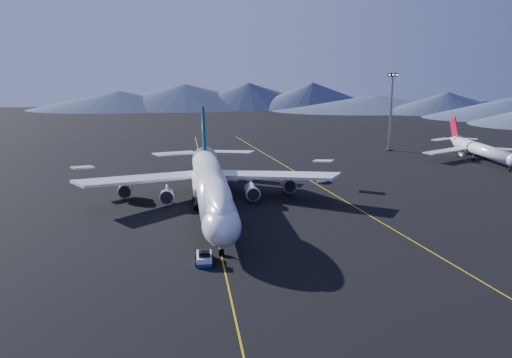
{
  "coord_description": "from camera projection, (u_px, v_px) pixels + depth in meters",
  "views": [
    {
      "loc": [
        -6.44,
        -116.67,
        33.32
      ],
      "look_at": [
        10.04,
        4.13,
        6.0
      ],
      "focal_mm": 40.0,
      "sensor_mm": 36.0,
      "label": 1
    }
  ],
  "objects": [
    {
      "name": "floodlight_mast",
      "position": [
        391.0,
        112.0,
        193.79
      ],
      "size": [
        3.25,
        2.44,
        26.3
      ],
      "rotation": [
        0.0,
        0.0,
        -0.03
      ],
      "color": "black",
      "rests_on": "ground"
    },
    {
      "name": "taxiway_line_main",
      "position": [
        212.0,
        212.0,
        120.93
      ],
      "size": [
        0.25,
        220.0,
        0.01
      ],
      "primitive_type": "cube",
      "color": "gold",
      "rests_on": "ground"
    },
    {
      "name": "boeing_747",
      "position": [
        211.0,
        185.0,
        119.7
      ],
      "size": [
        59.62,
        72.43,
        19.37
      ],
      "color": "silver",
      "rests_on": "ground"
    },
    {
      "name": "second_jet",
      "position": [
        480.0,
        149.0,
        176.97
      ],
      "size": [
        36.79,
        41.56,
        11.83
      ],
      "rotation": [
        0.0,
        0.0,
        0.1
      ],
      "color": "silver",
      "rests_on": "ground"
    },
    {
      "name": "ground",
      "position": [
        212.0,
        212.0,
        120.93
      ],
      "size": [
        500.0,
        500.0,
        0.0
      ],
      "primitive_type": "plane",
      "color": "black",
      "rests_on": "ground"
    },
    {
      "name": "pushback_tug",
      "position": [
        204.0,
        259.0,
        91.77
      ],
      "size": [
        3.06,
        5.13,
        2.2
      ],
      "rotation": [
        0.0,
        0.0,
        -0.04
      ],
      "color": "silver",
      "rests_on": "ground"
    },
    {
      "name": "taxiway_line_side",
      "position": [
        336.0,
        196.0,
        134.56
      ],
      "size": [
        28.08,
        198.09,
        0.01
      ],
      "primitive_type": "cube",
      "rotation": [
        0.0,
        0.0,
        0.14
      ],
      "color": "gold",
      "rests_on": "ground"
    },
    {
      "name": "service_van",
      "position": [
        321.0,
        179.0,
        148.97
      ],
      "size": [
        2.32,
        5.0,
        1.39
      ],
      "primitive_type": "imported",
      "rotation": [
        0.0,
        0.0,
        0.0
      ],
      "color": "silver",
      "rests_on": "ground"
    }
  ]
}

